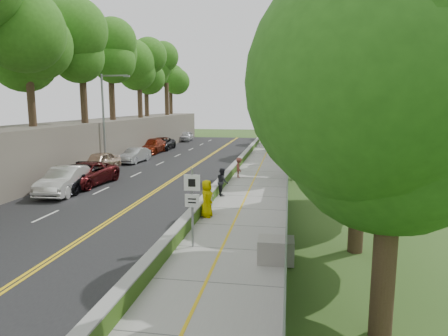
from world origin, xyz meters
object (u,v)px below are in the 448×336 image
object	(u,v)px
streetlight	(106,115)
car_1	(65,180)
painter_0	(207,199)
car_2	(85,174)
person_far	(271,148)
signpost	(192,199)
construction_barrel	(284,159)
concrete_block	(276,250)

from	to	relation	value
streetlight	car_1	bearing A→B (deg)	-80.89
streetlight	painter_0	size ratio (longest dim) A/B	4.33
car_2	person_far	distance (m)	22.10
car_2	painter_0	distance (m)	11.57
car_1	person_far	bearing A→B (deg)	55.42
car_1	person_far	xyz separation A→B (m)	(11.80, 21.19, -0.06)
signpost	person_far	distance (m)	29.17
car_2	painter_0	xyz separation A→B (m)	(9.75, -6.22, 0.16)
car_1	car_2	size ratio (longest dim) A/B	0.91
construction_barrel	painter_0	size ratio (longest dim) A/B	0.53
painter_0	car_1	bearing A→B (deg)	75.03
car_2	painter_0	size ratio (longest dim) A/B	3.01
car_1	painter_0	xyz separation A→B (m)	(9.75, -3.71, 0.10)
painter_0	signpost	bearing A→B (deg)	-170.01
construction_barrel	concrete_block	bearing A→B (deg)	-90.00
signpost	car_1	xyz separation A→B (m)	(-10.05, 7.90, -1.09)
signpost	car_1	size ratio (longest dim) A/B	0.61
streetlight	concrete_block	bearing A→B (deg)	-50.64
car_1	person_far	world-z (taller)	car_1
signpost	person_far	size ratio (longest dim) A/B	2.02
streetlight	signpost	distance (m)	20.72
painter_0	person_far	world-z (taller)	painter_0
signpost	construction_barrel	bearing A→B (deg)	81.85
streetlight	signpost	bearing A→B (deg)	-55.92
concrete_block	streetlight	bearing A→B (deg)	129.36
streetlight	person_far	bearing A→B (deg)	42.32
construction_barrel	person_far	world-z (taller)	person_far
concrete_block	painter_0	world-z (taller)	painter_0
concrete_block	car_2	bearing A→B (deg)	139.43
car_2	signpost	bearing A→B (deg)	-41.60
streetlight	painter_0	world-z (taller)	streetlight
streetlight	car_1	xyz separation A→B (m)	(1.46, -9.12, -3.77)
car_1	painter_0	bearing A→B (deg)	-26.33
concrete_block	signpost	bearing A→B (deg)	163.15
streetlight	car_1	distance (m)	9.97
construction_barrel	car_2	world-z (taller)	car_2
construction_barrel	car_2	bearing A→B (deg)	-137.28
construction_barrel	painter_0	bearing A→B (deg)	-100.86
car_1	car_2	distance (m)	2.50
car_2	person_far	bearing A→B (deg)	62.12
concrete_block	car_2	size ratio (longest dim) A/B	0.23
streetlight	concrete_block	distance (m)	23.65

